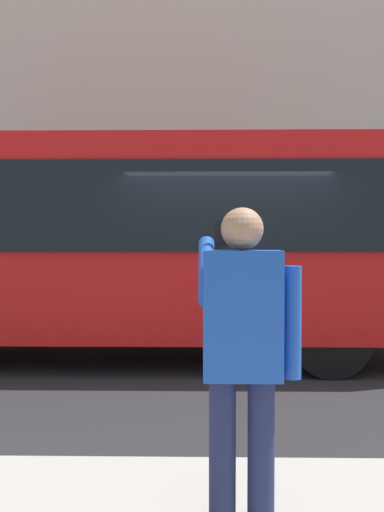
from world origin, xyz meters
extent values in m
plane|color=#232326|center=(0.00, 0.00, 0.00)|extent=(60.00, 60.00, 0.00)
cube|color=beige|center=(0.00, -6.80, 6.00)|extent=(28.00, 0.80, 12.00)
cube|color=#19592D|center=(-3.50, -6.20, 3.00)|extent=(4.40, 1.10, 0.24)
cube|color=red|center=(1.74, -0.47, 1.70)|extent=(9.00, 2.50, 2.60)
cube|color=black|center=(1.74, 0.79, 2.10)|extent=(7.60, 0.06, 1.10)
cylinder|color=black|center=(-1.26, -1.57, 0.50)|extent=(1.00, 0.28, 1.00)
cylinder|color=black|center=(-1.26, 0.63, 0.50)|extent=(1.00, 0.28, 1.00)
cylinder|color=#1E2347|center=(0.01, 4.52, 0.56)|extent=(0.14, 0.14, 0.82)
cylinder|color=#1E2347|center=(0.21, 4.52, 0.56)|extent=(0.14, 0.14, 0.82)
cube|color=#1E4CAD|center=(0.11, 4.52, 1.30)|extent=(0.40, 0.24, 0.66)
sphere|color=#A87A5B|center=(0.11, 4.52, 1.74)|extent=(0.22, 0.22, 0.22)
cylinder|color=#1E4CAD|center=(-0.15, 4.52, 1.26)|extent=(0.09, 0.09, 0.58)
cylinder|color=#1E4CAD|center=(0.29, 4.36, 1.52)|extent=(0.09, 0.48, 0.37)
cube|color=black|center=(0.21, 4.22, 1.72)|extent=(0.07, 0.01, 0.14)
camera|label=1|loc=(0.32, 7.32, 1.68)|focal=38.40mm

